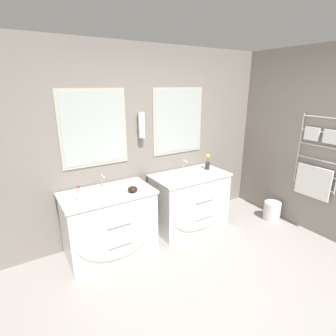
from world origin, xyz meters
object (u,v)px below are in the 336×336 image
at_px(toiletry_bottle, 79,194).
at_px(vanity_left, 111,224).
at_px(amenity_bowl, 133,189).
at_px(waste_bin, 272,210).
at_px(vanity_right, 191,201).
at_px(flower_vase, 208,163).

bearing_deg(toiletry_bottle, vanity_left, 10.14).
relative_size(amenity_bowl, waste_bin, 0.41).
distance_m(vanity_right, amenity_bowl, 1.09).
relative_size(toiletry_bottle, flower_vase, 0.78).
distance_m(vanity_left, amenity_bowl, 0.54).
bearing_deg(vanity_right, toiletry_bottle, -177.76).
bearing_deg(amenity_bowl, toiletry_bottle, 174.64).
bearing_deg(flower_vase, vanity_right, -165.87).
bearing_deg(toiletry_bottle, amenity_bowl, -5.36).
height_order(vanity_left, flower_vase, flower_vase).
xyz_separation_m(amenity_bowl, waste_bin, (2.24, -0.39, -0.72)).
distance_m(flower_vase, waste_bin, 1.33).
xyz_separation_m(vanity_right, waste_bin, (1.26, -0.51, -0.27)).
bearing_deg(flower_vase, waste_bin, -34.29).
height_order(vanity_left, toiletry_bottle, toiletry_bottle).
relative_size(vanity_right, toiletry_bottle, 5.83).
distance_m(vanity_right, flower_vase, 0.65).
height_order(amenity_bowl, waste_bin, amenity_bowl).
relative_size(vanity_left, amenity_bowl, 9.26).
height_order(vanity_right, amenity_bowl, amenity_bowl).
relative_size(vanity_right, waste_bin, 3.76).
bearing_deg(amenity_bowl, flower_vase, 8.99).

